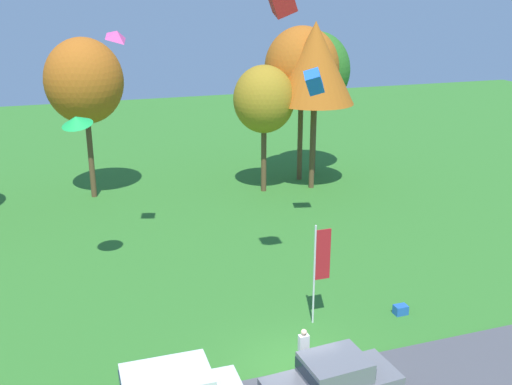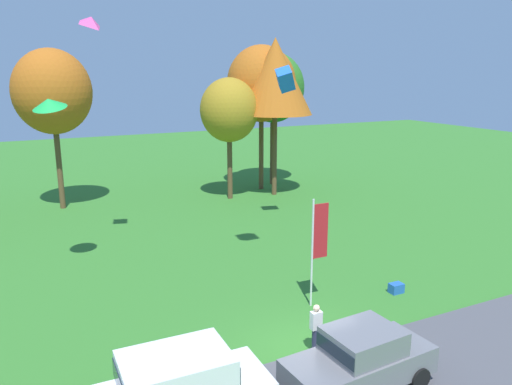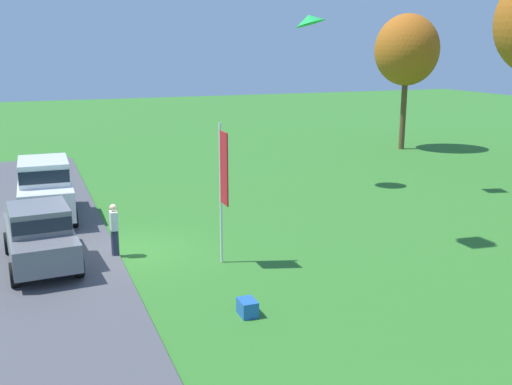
{
  "view_description": "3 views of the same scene",
  "coord_description": "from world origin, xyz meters",
  "views": [
    {
      "loc": [
        -7.23,
        -17.05,
        12.86
      ],
      "look_at": [
        0.18,
        4.69,
        5.2
      ],
      "focal_mm": 42.0,
      "sensor_mm": 36.0,
      "label": 1
    },
    {
      "loc": [
        -7.83,
        -12.42,
        8.89
      ],
      "look_at": [
        0.07,
        3.69,
        4.53
      ],
      "focal_mm": 35.0,
      "sensor_mm": 36.0,
      "label": 2
    },
    {
      "loc": [
        18.53,
        -2.61,
        6.44
      ],
      "look_at": [
        2.02,
        3.79,
        2.12
      ],
      "focal_mm": 42.0,
      "sensor_mm": 36.0,
      "label": 3
    }
  ],
  "objects": [
    {
      "name": "ground_plane",
      "position": [
        0.0,
        0.0,
        0.0
      ],
      "size": [
        120.0,
        120.0,
        0.0
      ],
      "primitive_type": "plane",
      "color": "#337528"
    },
    {
      "name": "car_suv_by_flagpole",
      "position": [
        -4.9,
        -2.1,
        1.3
      ],
      "size": [
        4.63,
        2.11,
        2.28
      ],
      "color": "white",
      "rests_on": "ground"
    },
    {
      "name": "car_sedan_far_end",
      "position": [
        0.33,
        -2.46,
        1.04
      ],
      "size": [
        4.51,
        2.18,
        1.84
      ],
      "color": "slate",
      "rests_on": "ground"
    },
    {
      "name": "person_on_lawn",
      "position": [
        0.26,
        -0.28,
        0.88
      ],
      "size": [
        0.36,
        0.24,
        1.71
      ],
      "color": "#2D334C",
      "rests_on": "ground"
    },
    {
      "name": "cooler_box",
      "position": [
        5.75,
        2.12,
        0.2
      ],
      "size": [
        0.56,
        0.4,
        0.4
      ],
      "primitive_type": "cube",
      "color": "blue",
      "rests_on": "ground"
    },
    {
      "name": "pavement_strip",
      "position": [
        0.0,
        -2.37,
        0.03
      ],
      "size": [
        36.0,
        4.4,
        0.06
      ],
      "primitive_type": "cube",
      "color": "#4C4C51",
      "rests_on": "ground"
    },
    {
      "name": "kite_delta_high_right",
      "position": [
        -6.35,
        9.59,
        7.64
      ],
      "size": [
        1.92,
        1.94,
        0.73
      ],
      "primitive_type": "cone",
      "rotation": [
        -0.26,
        0.0,
        2.51
      ],
      "color": "green"
    },
    {
      "name": "tree_right_of_center",
      "position": [
        -13.88,
        20.09,
        6.23
      ],
      "size": [
        4.01,
        4.01,
        8.47
      ],
      "color": "brown",
      "rests_on": "ground"
    },
    {
      "name": "flag_banner",
      "position": [
        2.2,
        2.69,
        2.72
      ],
      "size": [
        0.71,
        0.08,
        4.29
      ],
      "color": "silver",
      "rests_on": "ground"
    }
  ]
}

